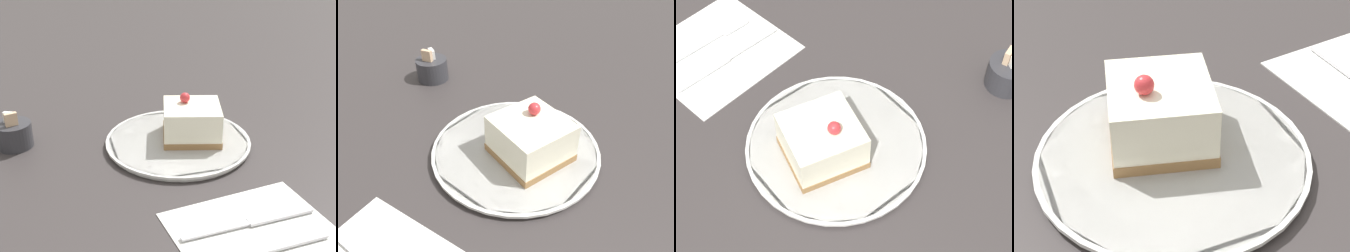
{
  "view_description": "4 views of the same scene",
  "coord_description": "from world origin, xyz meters",
  "views": [
    {
      "loc": [
        -0.7,
        0.16,
        0.38
      ],
      "look_at": [
        -0.01,
        -0.02,
        0.03
      ],
      "focal_mm": 50.0,
      "sensor_mm": 36.0,
      "label": 1
    },
    {
      "loc": [
        -0.31,
        -0.26,
        0.33
      ],
      "look_at": [
        -0.02,
        -0.03,
        0.05
      ],
      "focal_mm": 35.0,
      "sensor_mm": 36.0,
      "label": 2
    },
    {
      "loc": [
        0.33,
        -0.31,
        0.63
      ],
      "look_at": [
        -0.02,
        -0.02,
        0.04
      ],
      "focal_mm": 60.0,
      "sensor_mm": 36.0,
      "label": 3
    },
    {
      "loc": [
        0.12,
        0.31,
        0.34
      ],
      "look_at": [
        -0.03,
        -0.04,
        0.04
      ],
      "focal_mm": 60.0,
      "sensor_mm": 36.0,
      "label": 4
    }
  ],
  "objects": [
    {
      "name": "plate",
      "position": [
        -0.02,
        -0.04,
        0.01
      ],
      "size": [
        0.25,
        0.25,
        0.01
      ],
      "color": "silver",
      "rests_on": "ground_plane"
    },
    {
      "name": "cake_slice",
      "position": [
        -0.02,
        -0.06,
        0.04
      ],
      "size": [
        0.11,
        0.12,
        0.08
      ],
      "rotation": [
        0.0,
        0.0,
        -0.25
      ],
      "color": "olive",
      "rests_on": "plate"
    },
    {
      "name": "ground_plane",
      "position": [
        0.0,
        0.0,
        0.0
      ],
      "size": [
        4.0,
        4.0,
        0.0
      ],
      "primitive_type": "plane",
      "color": "#383333"
    }
  ]
}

